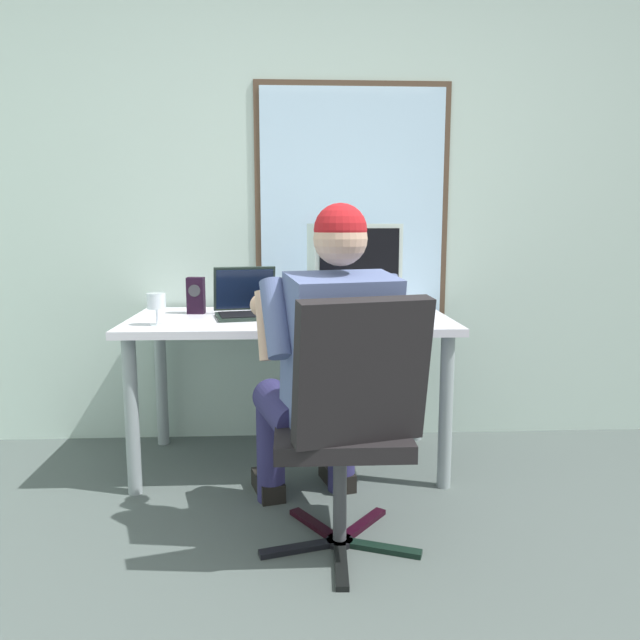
{
  "coord_description": "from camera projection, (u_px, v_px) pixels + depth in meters",
  "views": [
    {
      "loc": [
        -0.21,
        -1.26,
        1.18
      ],
      "look_at": [
        -0.08,
        1.25,
        0.78
      ],
      "focal_mm": 34.58,
      "sensor_mm": 36.0,
      "label": 1
    }
  ],
  "objects": [
    {
      "name": "wine_glass",
      "position": [
        156.0,
        303.0,
        2.68
      ],
      "size": [
        0.08,
        0.08,
        0.14
      ],
      "color": "silver",
      "rests_on": "desk"
    },
    {
      "name": "person_seated",
      "position": [
        329.0,
        364.0,
        2.32
      ],
      "size": [
        0.63,
        0.81,
        1.24
      ],
      "color": "navy",
      "rests_on": "ground"
    },
    {
      "name": "crt_monitor",
      "position": [
        353.0,
        262.0,
        2.9
      ],
      "size": [
        0.43,
        0.3,
        0.44
      ],
      "color": "beige",
      "rests_on": "desk"
    },
    {
      "name": "desk_speaker",
      "position": [
        196.0,
        295.0,
        3.04
      ],
      "size": [
        0.09,
        0.07,
        0.18
      ],
      "color": "black",
      "rests_on": "desk"
    },
    {
      "name": "wall_rear",
      "position": [
        329.0,
        200.0,
        3.29
      ],
      "size": [
        5.38,
        0.08,
        2.59
      ],
      "color": "#B2C8BC",
      "rests_on": "ground"
    },
    {
      "name": "office_chair",
      "position": [
        350.0,
        413.0,
        2.1
      ],
      "size": [
        0.59,
        0.59,
        0.95
      ],
      "color": "black",
      "rests_on": "ground"
    },
    {
      "name": "desk",
      "position": [
        290.0,
        336.0,
        2.95
      ],
      "size": [
        1.51,
        0.76,
        0.73
      ],
      "color": "gray",
      "rests_on": "ground"
    },
    {
      "name": "laptop",
      "position": [
        247.0,
        303.0,
        2.96
      ],
      "size": [
        0.35,
        0.36,
        0.23
      ],
      "color": "black",
      "rests_on": "desk"
    }
  ]
}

